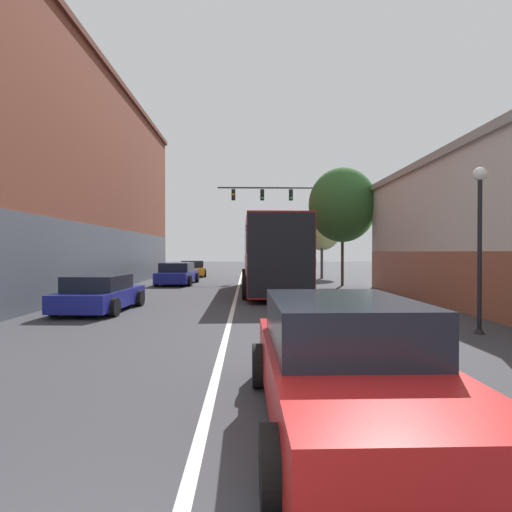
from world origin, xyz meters
TOP-DOWN VIEW (x-y plane):
  - lane_center_line at (0.00, 15.97)m, footprint 0.14×43.94m
  - building_left_brick at (-10.72, 19.53)m, footprint 8.85×26.92m
  - bus at (1.68, 18.36)m, footprint 2.98×10.38m
  - hatchback_foreground at (1.60, 3.20)m, footprint 2.07×4.42m
  - parked_car_left_near at (-3.75, 23.05)m, footprint 2.22×4.72m
  - parked_car_left_mid at (-4.40, 12.05)m, footprint 2.21×3.95m
  - parked_car_left_far at (-3.95, 30.99)m, footprint 2.54×4.24m
  - traffic_signal_gantry at (3.51, 27.93)m, footprint 7.76×0.36m
  - street_lamp at (6.05, 8.11)m, footprint 0.32×0.32m
  - street_tree_near at (6.07, 21.94)m, footprint 3.95×3.56m
  - street_tree_far at (6.08, 28.47)m, footprint 2.93×2.64m

SIDE VIEW (x-z plane):
  - lane_center_line at x=0.00m, z-range 0.00..0.01m
  - parked_car_left_mid at x=-4.40m, z-range -0.03..1.17m
  - parked_car_left_far at x=-3.95m, z-range -0.03..1.23m
  - parked_car_left_near at x=-3.75m, z-range -0.03..1.29m
  - hatchback_foreground at x=1.60m, z-range -0.04..1.39m
  - bus at x=1.68m, z-range 0.21..3.69m
  - street_lamp at x=6.05m, z-range 0.33..4.33m
  - street_tree_far at x=6.08m, z-range 1.03..6.34m
  - street_tree_near at x=6.07m, z-range 1.27..8.16m
  - traffic_signal_gantry at x=3.51m, z-range 1.68..8.65m
  - building_left_brick at x=-10.72m, z-range 0.12..11.47m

